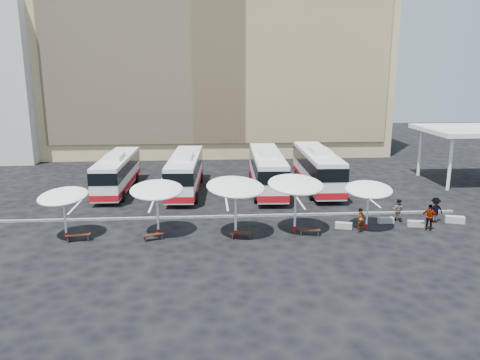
{
  "coord_description": "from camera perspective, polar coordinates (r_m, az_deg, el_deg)",
  "views": [
    {
      "loc": [
        -1.55,
        -32.2,
        10.58
      ],
      "look_at": [
        1.0,
        3.0,
        2.2
      ],
      "focal_mm": 35.0,
      "sensor_mm": 36.0,
      "label": 1
    }
  ],
  "objects": [
    {
      "name": "bus_0",
      "position": [
        42.77,
        -14.74,
        1.01
      ],
      "size": [
        2.71,
        10.88,
        3.44
      ],
      "rotation": [
        0.0,
        0.0,
        -0.02
      ],
      "color": "white",
      "rests_on": "ground"
    },
    {
      "name": "conc_bench_3",
      "position": [
        36.41,
        24.71,
        -4.4
      ],
      "size": [
        1.36,
        0.79,
        0.48
      ],
      "primitive_type": "cube",
      "rotation": [
        0.0,
        0.0,
        -0.3
      ],
      "color": "gray",
      "rests_on": "ground"
    },
    {
      "name": "sunshade_3",
      "position": [
        30.61,
        6.82,
        -0.58
      ],
      "size": [
        4.48,
        4.51,
        3.83
      ],
      "rotation": [
        0.0,
        0.0,
        0.26
      ],
      "color": "white",
      "rests_on": "ground"
    },
    {
      "name": "wood_bench_3",
      "position": [
        30.96,
        8.49,
        -6.14
      ],
      "size": [
        1.41,
        0.6,
        0.42
      ],
      "rotation": [
        0.0,
        0.0,
        -0.18
      ],
      "color": "black",
      "rests_on": "ground"
    },
    {
      "name": "passenger_1",
      "position": [
        35.24,
        18.74,
        -3.49
      ],
      "size": [
        0.98,
        0.97,
        1.6
      ],
      "primitive_type": "imported",
      "rotation": [
        0.0,
        0.0,
        2.38
      ],
      "color": "black",
      "rests_on": "ground"
    },
    {
      "name": "sandstone_building",
      "position": [
        64.12,
        -2.85,
        15.17
      ],
      "size": [
        42.0,
        18.25,
        29.6
      ],
      "color": "tan",
      "rests_on": "ground"
    },
    {
      "name": "curb_divider",
      "position": [
        34.38,
        -1.37,
        -4.44
      ],
      "size": [
        34.0,
        0.25,
        0.15
      ],
      "primitive_type": "cube",
      "color": "black",
      "rests_on": "ground"
    },
    {
      "name": "wood_bench_1",
      "position": [
        30.31,
        -10.54,
        -6.68
      ],
      "size": [
        1.36,
        0.8,
        0.41
      ],
      "rotation": [
        0.0,
        0.0,
        0.36
      ],
      "color": "black",
      "rests_on": "ground"
    },
    {
      "name": "passenger_0",
      "position": [
        32.03,
        14.5,
        -4.8
      ],
      "size": [
        0.72,
        0.65,
        1.66
      ],
      "primitive_type": "imported",
      "rotation": [
        0.0,
        0.0,
        0.53
      ],
      "color": "black",
      "rests_on": "ground"
    },
    {
      "name": "sunshade_4",
      "position": [
        32.25,
        15.42,
        -1.14
      ],
      "size": [
        3.71,
        3.74,
        3.26
      ],
      "rotation": [
        0.0,
        0.0,
        -0.21
      ],
      "color": "white",
      "rests_on": "ground"
    },
    {
      "name": "conc_bench_0",
      "position": [
        32.73,
        12.51,
        -5.44
      ],
      "size": [
        1.19,
        0.69,
        0.42
      ],
      "primitive_type": "cube",
      "rotation": [
        0.0,
        0.0,
        -0.3
      ],
      "color": "gray",
      "rests_on": "ground"
    },
    {
      "name": "conc_bench_2",
      "position": [
        34.55,
        20.64,
        -5.0
      ],
      "size": [
        1.15,
        0.54,
        0.41
      ],
      "primitive_type": "cube",
      "rotation": [
        0.0,
        0.0,
        -0.17
      ],
      "color": "gray",
      "rests_on": "ground"
    },
    {
      "name": "passenger_3",
      "position": [
        35.79,
        22.7,
        -3.4
      ],
      "size": [
        1.2,
        0.73,
        1.8
      ],
      "primitive_type": "imported",
      "rotation": [
        0.0,
        0.0,
        3.2
      ],
      "color": "black",
      "rests_on": "ground"
    },
    {
      "name": "passenger_2",
      "position": [
        33.96,
        22.07,
        -4.23
      ],
      "size": [
        1.11,
        0.95,
        1.79
      ],
      "primitive_type": "imported",
      "rotation": [
        0.0,
        0.0,
        -0.6
      ],
      "color": "black",
      "rests_on": "ground"
    },
    {
      "name": "bus_2",
      "position": [
        41.47,
        3.32,
        1.28
      ],
      "size": [
        3.1,
        11.93,
        3.76
      ],
      "rotation": [
        0.0,
        0.0,
        -0.04
      ],
      "color": "white",
      "rests_on": "ground"
    },
    {
      "name": "bay_lines",
      "position": [
        41.59,
        -1.87,
        -1.38
      ],
      "size": [
        24.15,
        12.0,
        0.01
      ],
      "color": "white",
      "rests_on": "ground"
    },
    {
      "name": "sunshade_0",
      "position": [
        31.47,
        -20.78,
        -1.89
      ],
      "size": [
        4.05,
        4.07,
        3.27
      ],
      "rotation": [
        0.0,
        0.0,
        -0.37
      ],
      "color": "white",
      "rests_on": "ground"
    },
    {
      "name": "sunshade_2",
      "position": [
        29.56,
        -0.54,
        -0.89
      ],
      "size": [
        4.85,
        4.88,
        3.89
      ],
      "rotation": [
        0.0,
        0.0,
        0.39
      ],
      "color": "white",
      "rests_on": "ground"
    },
    {
      "name": "wood_bench_0",
      "position": [
        31.33,
        -19.13,
        -6.46
      ],
      "size": [
        1.55,
        0.6,
        0.46
      ],
      "rotation": [
        0.0,
        0.0,
        0.14
      ],
      "color": "black",
      "rests_on": "ground"
    },
    {
      "name": "bus_3",
      "position": [
        42.81,
        9.38,
        1.53
      ],
      "size": [
        3.02,
        12.0,
        3.79
      ],
      "rotation": [
        0.0,
        0.0,
        -0.03
      ],
      "color": "white",
      "rests_on": "ground"
    },
    {
      "name": "service_canopy",
      "position": [
        49.66,
        26.98,
        5.31
      ],
      "size": [
        10.0,
        8.0,
        5.2
      ],
      "color": "white",
      "rests_on": "ground"
    },
    {
      "name": "wood_bench_2",
      "position": [
        30.06,
        0.12,
        -6.59
      ],
      "size": [
        1.4,
        0.41,
        0.42
      ],
      "rotation": [
        0.0,
        0.0,
        -0.03
      ],
      "color": "black",
      "rests_on": "ground"
    },
    {
      "name": "ground",
      "position": [
        33.93,
        -1.32,
        -4.82
      ],
      "size": [
        120.0,
        120.0,
        0.0
      ],
      "primitive_type": "plane",
      "color": "black",
      "rests_on": "ground"
    },
    {
      "name": "bus_1",
      "position": [
        41.34,
        -6.69,
        1.05
      ],
      "size": [
        3.09,
        11.4,
        3.58
      ],
      "rotation": [
        0.0,
        0.0,
        -0.06
      ],
      "color": "white",
      "rests_on": "ground"
    },
    {
      "name": "sunshade_1",
      "position": [
        30.4,
        -10.12,
        -1.22
      ],
      "size": [
        3.54,
        3.58,
        3.58
      ],
      "rotation": [
        0.0,
        0.0,
        0.04
      ],
      "color": "white",
      "rests_on": "ground"
    },
    {
      "name": "conc_bench_1",
      "position": [
        34.62,
        17.35,
        -4.71
      ],
      "size": [
        1.08,
        0.36,
        0.41
      ],
      "primitive_type": "cube",
      "rotation": [
        0.0,
        0.0,
        0.0
      ],
      "color": "gray",
      "rests_on": "ground"
    }
  ]
}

